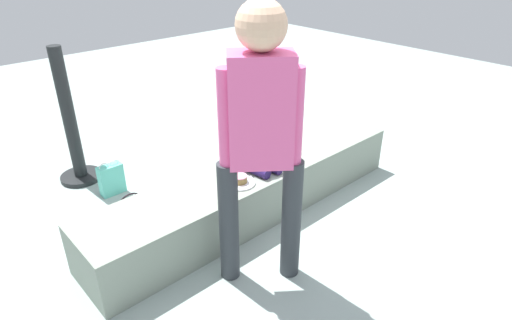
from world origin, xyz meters
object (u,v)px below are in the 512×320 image
(handbag_black_leather, at_px, (133,216))
(gift_bag, at_px, (111,179))
(cake_plate, at_px, (240,181))
(child_seated, at_px, (254,142))
(water_bottle_near_gift, at_px, (235,152))
(party_cup_red, at_px, (90,232))
(adult_standing, at_px, (261,129))

(handbag_black_leather, bearing_deg, gift_bag, 79.21)
(cake_plate, relative_size, gift_bag, 0.74)
(child_seated, distance_m, water_bottle_near_gift, 1.00)
(water_bottle_near_gift, xyz_separation_m, party_cup_red, (-1.55, -0.22, -0.05))
(adult_standing, height_order, gift_bag, adult_standing)
(child_seated, xyz_separation_m, handbag_black_leather, (-0.84, 0.43, -0.50))
(child_seated, distance_m, adult_standing, 0.86)
(water_bottle_near_gift, bearing_deg, gift_bag, 168.28)
(child_seated, bearing_deg, adult_standing, -129.14)
(adult_standing, xyz_separation_m, cake_plate, (0.23, 0.46, -0.62))
(party_cup_red, relative_size, handbag_black_leather, 0.30)
(handbag_black_leather, bearing_deg, adult_standing, -69.83)
(adult_standing, relative_size, party_cup_red, 18.89)
(adult_standing, height_order, party_cup_red, adult_standing)
(adult_standing, distance_m, party_cup_red, 1.62)
(gift_bag, height_order, party_cup_red, gift_bag)
(water_bottle_near_gift, bearing_deg, party_cup_red, -171.83)
(adult_standing, bearing_deg, cake_plate, 63.53)
(child_seated, height_order, handbag_black_leather, child_seated)
(cake_plate, relative_size, party_cup_red, 2.49)
(gift_bag, xyz_separation_m, water_bottle_near_gift, (1.15, -0.24, -0.04))
(party_cup_red, bearing_deg, water_bottle_near_gift, 8.17)
(child_seated, height_order, cake_plate, child_seated)
(adult_standing, xyz_separation_m, handbag_black_leather, (-0.37, 1.00, -0.92))
(party_cup_red, xyz_separation_m, handbag_black_leather, (0.30, -0.10, 0.06))
(adult_standing, bearing_deg, handbag_black_leather, 110.17)
(gift_bag, distance_m, party_cup_red, 0.62)
(gift_bag, bearing_deg, water_bottle_near_gift, -11.72)
(gift_bag, xyz_separation_m, handbag_black_leather, (-0.11, -0.56, -0.03))
(gift_bag, height_order, handbag_black_leather, gift_bag)
(cake_plate, xyz_separation_m, handbag_black_leather, (-0.60, 0.54, -0.30))
(adult_standing, distance_m, gift_bag, 1.82)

